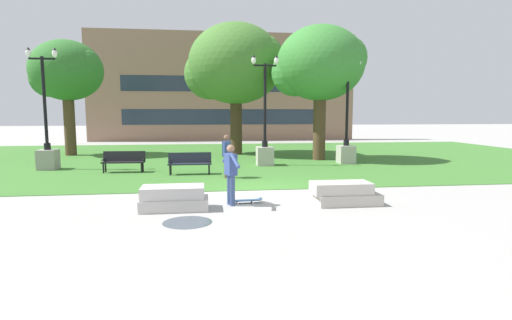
{
  "coord_description": "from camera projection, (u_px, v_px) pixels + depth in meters",
  "views": [
    {
      "loc": [
        -1.92,
        -13.03,
        2.6
      ],
      "look_at": [
        -0.43,
        -1.4,
        1.2
      ],
      "focal_mm": 28.0,
      "sensor_mm": 36.0,
      "label": 1
    }
  ],
  "objects": [
    {
      "name": "ground_plane",
      "position": [
        263.0,
        190.0,
        13.39
      ],
      "size": [
        140.0,
        140.0,
        0.0
      ],
      "primitive_type": "plane",
      "color": "#A3A09B"
    },
    {
      "name": "park_bench_near_right",
      "position": [
        124.0,
        160.0,
        17.34
      ],
      "size": [
        1.82,
        0.61,
        0.9
      ],
      "color": "black",
      "rests_on": "grass_lawn"
    },
    {
      "name": "tree_near_left",
      "position": [
        66.0,
        72.0,
        23.68
      ],
      "size": [
        4.39,
        4.18,
        6.84
      ],
      "color": "#4C3823",
      "rests_on": "grass_lawn"
    },
    {
      "name": "person_skateboarder",
      "position": [
        231.0,
        171.0,
        11.15
      ],
      "size": [
        0.43,
        1.49,
        1.71
      ],
      "color": "#384C7A",
      "rests_on": "ground"
    },
    {
      "name": "park_bench_near_left",
      "position": [
        190.0,
        162.0,
        16.77
      ],
      "size": [
        1.8,
        0.54,
        0.9
      ],
      "color": "#1E232D",
      "rests_on": "grass_lawn"
    },
    {
      "name": "grass_lawn",
      "position": [
        238.0,
        157.0,
        23.23
      ],
      "size": [
        40.0,
        20.0,
        0.02
      ],
      "primitive_type": "cube",
      "color": "#3D752D",
      "rests_on": "ground"
    },
    {
      "name": "lamp_post_center",
      "position": [
        47.0,
        145.0,
        18.09
      ],
      "size": [
        1.32,
        0.8,
        5.45
      ],
      "color": "gray",
      "rests_on": "grass_lawn"
    },
    {
      "name": "concrete_block_center",
      "position": [
        174.0,
        198.0,
        10.71
      ],
      "size": [
        1.8,
        0.9,
        0.64
      ],
      "color": "#BCB7B2",
      "rests_on": "ground"
    },
    {
      "name": "puddle",
      "position": [
        187.0,
        222.0,
        9.48
      ],
      "size": [
        1.18,
        1.18,
        0.01
      ],
      "primitive_type": "cylinder",
      "color": "#47515B",
      "rests_on": "ground"
    },
    {
      "name": "lamp_post_left",
      "position": [
        346.0,
        142.0,
        20.34
      ],
      "size": [
        1.32,
        0.8,
        5.33
      ],
      "color": "#ADA89E",
      "rests_on": "grass_lawn"
    },
    {
      "name": "tree_far_left",
      "position": [
        319.0,
        65.0,
        21.38
      ],
      "size": [
        4.93,
        4.69,
        7.21
      ],
      "color": "#4C3823",
      "rests_on": "grass_lawn"
    },
    {
      "name": "lamp_post_right",
      "position": [
        265.0,
        144.0,
        19.53
      ],
      "size": [
        1.32,
        0.8,
        5.32
      ],
      "color": "#ADA89E",
      "rests_on": "grass_lawn"
    },
    {
      "name": "building_facade_distant",
      "position": [
        224.0,
        87.0,
        36.92
      ],
      "size": [
        24.54,
        1.03,
        9.88
      ],
      "color": "#8E6B56",
      "rests_on": "ground"
    },
    {
      "name": "concrete_block_left",
      "position": [
        344.0,
        194.0,
        11.33
      ],
      "size": [
        1.92,
        0.9,
        0.64
      ],
      "color": "#B2ADA3",
      "rests_on": "ground"
    },
    {
      "name": "person_bystander_near_lawn",
      "position": [
        227.0,
        154.0,
        15.75
      ],
      "size": [
        0.36,
        0.61,
        1.71
      ],
      "color": "brown",
      "rests_on": "grass_lawn"
    },
    {
      "name": "tree_far_right",
      "position": [
        235.0,
        65.0,
        24.21
      ],
      "size": [
        6.0,
        5.71,
        7.95
      ],
      "color": "#42301E",
      "rests_on": "grass_lawn"
    },
    {
      "name": "skateboard",
      "position": [
        245.0,
        200.0,
        11.48
      ],
      "size": [
        1.03,
        0.29,
        0.14
      ],
      "color": "#2D4C75",
      "rests_on": "ground"
    }
  ]
}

